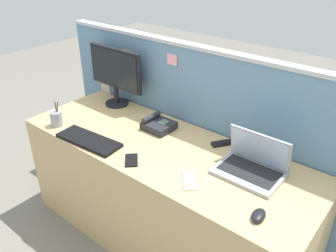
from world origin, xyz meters
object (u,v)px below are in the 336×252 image
Objects in this scene: desk_phone at (158,125)px; keyboard_main at (89,140)px; cell_phone_black_slab at (131,160)px; cell_phone_white_slab at (189,181)px; desktop_monitor at (115,72)px; tv_remote at (225,143)px; laptop at (253,164)px; pen_cup at (56,118)px; computer_mouse_right_hand at (258,215)px.

desk_phone is 0.46m from keyboard_main.
desk_phone is at bearing 64.74° from cell_phone_black_slab.
cell_phone_white_slab is (0.50, -0.33, -0.02)m from desk_phone.
tv_remote is at bearing 0.40° from desktop_monitor.
keyboard_main is at bearing -159.07° from laptop.
computer_mouse_right_hand is at bearing 1.82° from pen_cup.
pen_cup is 0.69m from cell_phone_black_slab.
keyboard_main is 2.55× the size of tv_remote.
laptop is 1.00m from keyboard_main.
desk_phone is 0.41m from cell_phone_black_slab.
keyboard_main reaches higher than cell_phone_white_slab.
computer_mouse_right_hand is 0.59× the size of tv_remote.
laptop reaches higher than cell_phone_black_slab.
cell_phone_white_slab is (-0.40, 0.02, -0.01)m from computer_mouse_right_hand.
pen_cup reaches higher than cell_phone_white_slab.
desktop_monitor is 4.90× the size of computer_mouse_right_hand.
pen_cup is (-0.33, 0.01, 0.04)m from keyboard_main.
desktop_monitor is at bearing 98.08° from cell_phone_black_slab.
pen_cup reaches higher than keyboard_main.
cell_phone_white_slab is (0.72, 0.07, -0.01)m from keyboard_main.
laptop is 2.24× the size of cell_phone_white_slab.
keyboard_main is 0.35m from cell_phone_black_slab.
desk_phone is 1.21× the size of cell_phone_white_slab.
pen_cup is at bearing -97.34° from desktop_monitor.
cell_phone_black_slab is at bearing 146.27° from cell_phone_white_slab.
computer_mouse_right_hand is at bearing -11.56° from tv_remote.
keyboard_main is (0.27, -0.50, -0.24)m from desktop_monitor.
desktop_monitor reaches higher than keyboard_main.
laptop is 1.31m from pen_cup.
cell_phone_black_slab is (-0.58, -0.34, -0.05)m from laptop.
cell_phone_black_slab is (0.69, 0.01, -0.05)m from pen_cup.
desk_phone is at bearing 56.26° from keyboard_main.
laptop reaches higher than desk_phone.
computer_mouse_right_hand is 1.46m from pen_cup.
pen_cup is 1.13m from tv_remote.
desk_phone is 0.60m from cell_phone_white_slab.
computer_mouse_right_hand is at bearing -2.05° from keyboard_main.
cell_phone_black_slab is at bearing -1.94° from keyboard_main.
tv_remote is (0.67, 0.51, -0.00)m from keyboard_main.
desk_phone is 0.96m from computer_mouse_right_hand.
desktop_monitor is 3.85× the size of cell_phone_black_slab.
desk_phone is 0.46m from tv_remote.
pen_cup is at bearing -164.51° from laptop.
cell_phone_white_slab is (1.05, 0.06, -0.05)m from pen_cup.
keyboard_main is at bearing 176.09° from computer_mouse_right_hand.
desktop_monitor is 0.97m from tv_remote.
tv_remote is (0.45, 0.11, -0.02)m from desk_phone.
desk_phone reaches higher than computer_mouse_right_hand.
laptop is at bearing 115.44° from computer_mouse_right_hand.
cell_phone_white_slab is (0.99, -0.43, -0.25)m from desktop_monitor.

